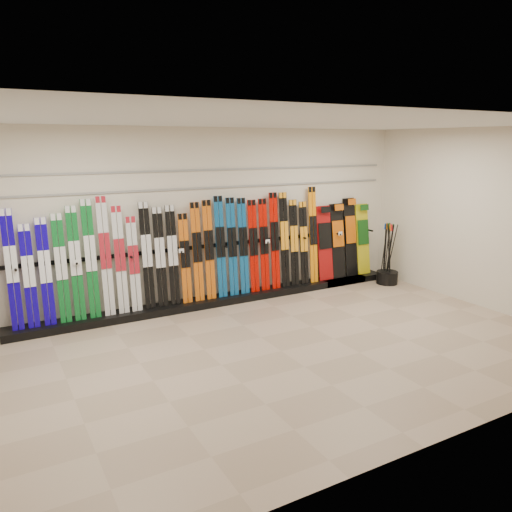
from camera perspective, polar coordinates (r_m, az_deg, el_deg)
floor at (r=6.85m, az=2.90°, el=-10.80°), size 8.00×8.00×0.00m
back_wall at (r=8.59m, az=-5.87°, el=4.42°), size 8.00×0.00×8.00m
right_wall at (r=9.15m, az=24.83°, el=3.82°), size 0.00×5.00×5.00m
ceiling at (r=6.28m, az=3.22°, el=15.14°), size 8.00×8.00×0.00m
ski_rack_base at (r=8.81m, az=-3.74°, el=-4.95°), size 8.00×0.40×0.12m
skis at (r=8.35m, az=-8.04°, el=0.34°), size 5.36×0.19×1.84m
snowboards at (r=10.08m, az=9.98°, el=1.80°), size 1.27×0.24×1.55m
pole_bin at (r=10.28m, az=14.74°, el=-2.38°), size 0.42×0.42×0.25m
ski_poles at (r=10.19m, az=14.82°, el=0.29°), size 0.23×0.34×1.18m
slatwall_rail_0 at (r=8.51m, az=-5.90°, el=7.74°), size 7.60×0.02×0.03m
slatwall_rail_1 at (r=8.49m, az=-5.94°, el=9.75°), size 7.60×0.02×0.03m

